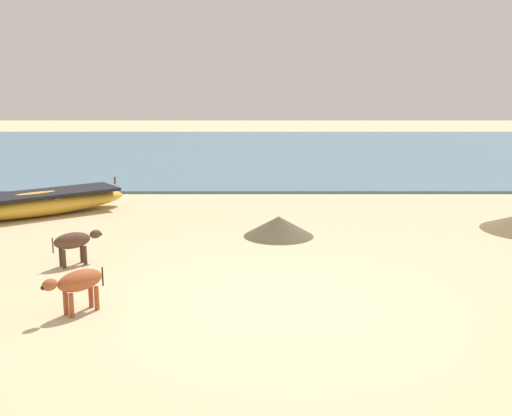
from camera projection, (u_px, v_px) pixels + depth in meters
The scene contains 6 objects.
ground at pixel (282, 303), 8.96m from camera, with size 80.00×80.00×0.00m, color #CCB789.
sea_water at pixel (264, 152), 27.25m from camera, with size 60.00×20.00×0.08m, color slate.
fishing_boat_1 at pixel (36, 203), 14.63m from camera, with size 4.21×3.51×0.76m.
calf_near_rust at pixel (77, 283), 8.50m from camera, with size 0.77×0.81×0.62m.
calf_far_dark at pixel (73, 242), 10.72m from camera, with size 0.81×0.69×0.59m.
debris_pile_0 at pixel (278, 226), 12.74m from camera, with size 1.47×1.47×0.42m, color brown.
Camera 1 is at (-0.39, -8.48, 3.22)m, focal length 43.05 mm.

